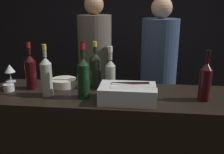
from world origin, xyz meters
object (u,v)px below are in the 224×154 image
person_blond_tee (95,67)px  red_wine_bottle_burgundy (83,76)px  wine_glass (10,69)px  champagne_bottle (95,69)px  candle_votive (9,87)px  red_wine_bottle_black_foil (205,80)px  red_wine_bottle_tall (31,71)px  bowl_white (64,82)px  white_wine_bottle (110,73)px  rose_wine_bottle (46,75)px  person_in_hoodie (158,74)px  ice_bin_with_bottles (129,92)px

person_blond_tee → red_wine_bottle_burgundy: bearing=-4.3°
wine_glass → champagne_bottle: bearing=-4.6°
wine_glass → champagne_bottle: size_ratio=0.41×
candle_votive → red_wine_bottle_black_foil: bearing=-1.3°
wine_glass → red_wine_bottle_black_foil: size_ratio=0.43×
red_wine_bottle_tall → bowl_white: bearing=18.7°
bowl_white → champagne_bottle: bearing=1.6°
white_wine_bottle → red_wine_bottle_tall: bearing=-174.9°
wine_glass → person_blond_tee: 1.05m
rose_wine_bottle → person_blond_tee: size_ratio=0.20×
red_wine_bottle_tall → person_in_hoodie: size_ratio=0.20×
champagne_bottle → person_in_hoodie: person_in_hoodie is taller
red_wine_bottle_burgundy → champagne_bottle: bearing=79.9°
rose_wine_bottle → person_in_hoodie: 1.33m
wine_glass → red_wine_bottle_burgundy: red_wine_bottle_burgundy is taller
champagne_bottle → wine_glass: bearing=175.4°
champagne_bottle → rose_wine_bottle: (-0.31, -0.21, 0.00)m
wine_glass → champagne_bottle: 0.73m
bowl_white → champagne_bottle: champagne_bottle is taller
ice_bin_with_bottles → rose_wine_bottle: size_ratio=1.03×
bowl_white → candle_votive: 0.40m
ice_bin_with_bottles → red_wine_bottle_burgundy: bearing=174.0°
person_in_hoodie → bowl_white: bearing=-135.9°
ice_bin_with_bottles → red_wine_bottle_burgundy: 0.33m
white_wine_bottle → red_wine_bottle_black_foil: bearing=-13.5°
ice_bin_with_bottles → person_blond_tee: bearing=110.4°
ice_bin_with_bottles → red_wine_bottle_black_foil: red_wine_bottle_black_foil is taller
rose_wine_bottle → wine_glass: bearing=147.1°
white_wine_bottle → ice_bin_with_bottles: bearing=-56.9°
candle_votive → champagne_bottle: size_ratio=0.22×
bowl_white → person_blond_tee: bearing=85.1°
person_blond_tee → ice_bin_with_bottles: bearing=9.7°
red_wine_bottle_black_foil → rose_wine_bottle: rose_wine_bottle is taller
bowl_white → wine_glass: 0.48m
bowl_white → red_wine_bottle_tall: 0.26m
red_wine_bottle_tall → candle_votive: bearing=-154.4°
white_wine_bottle → champagne_bottle: size_ratio=0.92×
person_in_hoodie → candle_votive: bearing=-142.1°
wine_glass → red_wine_bottle_black_foil: 1.51m
red_wine_bottle_black_foil → red_wine_bottle_tall: bearing=175.3°
ice_bin_with_bottles → candle_votive: ice_bin_with_bottles is taller
candle_votive → red_wine_bottle_tall: 0.20m
red_wine_bottle_burgundy → champagne_bottle: red_wine_bottle_burgundy is taller
rose_wine_bottle → red_wine_bottle_black_foil: bearing=1.3°
champagne_bottle → red_wine_bottle_black_foil: bearing=-13.6°
ice_bin_with_bottles → champagne_bottle: bearing=135.7°
person_in_hoodie → person_blond_tee: (-0.71, 0.14, 0.02)m
candle_votive → rose_wine_bottle: rose_wine_bottle is taller
champagne_bottle → candle_votive: bearing=-166.1°
wine_glass → red_wine_bottle_tall: red_wine_bottle_tall is taller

